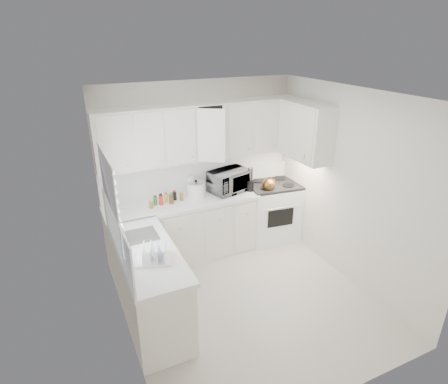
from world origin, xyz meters
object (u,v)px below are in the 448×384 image
stove (272,203)px  microwave (229,179)px  rice_cooker (196,188)px  tea_kettle (269,184)px  dish_rack (153,252)px  utensil_crock (250,179)px

stove → microwave: microwave is taller
microwave → rice_cooker: microwave is taller
tea_kettle → rice_cooker: size_ratio=0.97×
stove → dish_rack: stove is taller
microwave → tea_kettle: bearing=-37.8°
dish_rack → rice_cooker: bearing=71.9°
stove → rice_cooker: bearing=-177.1°
microwave → dish_rack: (-1.56, -1.37, -0.10)m
stove → microwave: bearing=-178.2°
tea_kettle → utensil_crock: utensil_crock is taller
tea_kettle → stove: bearing=28.6°
tea_kettle → microwave: (-0.56, 0.23, 0.10)m
stove → microwave: (-0.74, 0.07, 0.53)m
microwave → rice_cooker: (-0.54, 0.02, -0.07)m
rice_cooker → utensil_crock: size_ratio=0.68×
stove → dish_rack: bearing=-143.6°
microwave → dish_rack: bearing=-154.6°
dish_rack → utensil_crock: bearing=52.2°
microwave → utensil_crock: size_ratio=1.54×
tea_kettle → dish_rack: bearing=-164.7°
dish_rack → stove: bearing=47.8°
stove → rice_cooker: 1.36m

